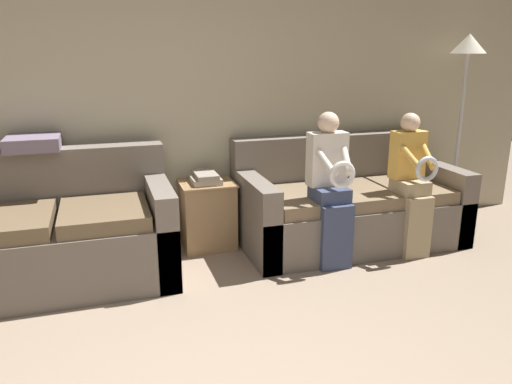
{
  "coord_description": "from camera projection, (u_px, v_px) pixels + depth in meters",
  "views": [
    {
      "loc": [
        -0.38,
        -1.59,
        1.67
      ],
      "look_at": [
        0.62,
        1.59,
        0.71
      ],
      "focal_mm": 35.0,
      "sensor_mm": 36.0,
      "label": 1
    }
  ],
  "objects": [
    {
      "name": "throw_pillow",
      "position": [
        33.0,
        143.0,
        3.73
      ],
      "size": [
        0.38,
        0.38,
        0.1
      ],
      "color": "slate",
      "rests_on": "couch_side"
    },
    {
      "name": "floor_lamp",
      "position": [
        466.0,
        67.0,
        4.55
      ],
      "size": [
        0.31,
        0.31,
        1.8
      ],
      "color": "#2D2B28",
      "rests_on": "ground_plane"
    },
    {
      "name": "couch_main",
      "position": [
        347.0,
        206.0,
        4.44
      ],
      "size": [
        1.92,
        0.95,
        0.91
      ],
      "color": "#70665B",
      "rests_on": "ground_plane"
    },
    {
      "name": "book_stack",
      "position": [
        205.0,
        178.0,
        4.2
      ],
      "size": [
        0.24,
        0.31,
        0.09
      ],
      "color": "gray",
      "rests_on": "side_shelf"
    },
    {
      "name": "couch_side",
      "position": [
        60.0,
        237.0,
        3.66
      ],
      "size": [
        1.62,
        0.92,
        0.94
      ],
      "color": "#70665B",
      "rests_on": "ground_plane"
    },
    {
      "name": "wall_back",
      "position": [
        145.0,
        98.0,
        4.13
      ],
      "size": [
        7.7,
        0.06,
        2.55
      ],
      "color": "#BCB293",
      "rests_on": "ground_plane"
    },
    {
      "name": "child_left_seated",
      "position": [
        331.0,
        184.0,
        3.87
      ],
      "size": [
        0.31,
        0.37,
        1.21
      ],
      "color": "#384260",
      "rests_on": "ground_plane"
    },
    {
      "name": "side_shelf",
      "position": [
        208.0,
        214.0,
        4.3
      ],
      "size": [
        0.46,
        0.4,
        0.58
      ],
      "color": "#9E7A51",
      "rests_on": "ground_plane"
    },
    {
      "name": "child_right_seated",
      "position": [
        412.0,
        179.0,
        4.09
      ],
      "size": [
        0.27,
        0.37,
        1.17
      ],
      "color": "tan",
      "rests_on": "ground_plane"
    }
  ]
}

